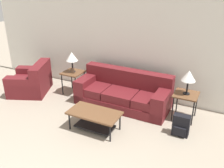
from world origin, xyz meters
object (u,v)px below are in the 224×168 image
Objects in this scene: couch at (123,94)px; backpack at (181,126)px; side_table_right at (186,97)px; side_table_left at (73,74)px; coffee_table at (95,117)px; table_lamp_right at (189,76)px; table_lamp_left at (72,57)px; armchair at (31,82)px.

couch is 5.00× the size of backpack.
couch reaches higher than side_table_right.
backpack is at bearing -12.59° from side_table_left.
coffee_table is 1.75× the size of side_table_right.
table_lamp_left is at bearing 180.00° from table_lamp_right.
side_table_left is at bearing 180.00° from table_lamp_right.
armchair reaches higher than side_table_right.
side_table_right is at bearing 38.97° from coffee_table.
coffee_table is 1.99× the size of table_lamp_right.
side_table_left is at bearing 179.18° from couch.
side_table_right is 1.14× the size of table_lamp_left.
armchair is 2.15× the size of side_table_right.
armchair is 1.23× the size of coffee_table.
coffee_table is 1.95m from table_lamp_left.
table_lamp_right reaches higher than coffee_table.
backpack is at bearing -83.82° from side_table_right.
table_lamp_left reaches higher than backpack.
side_table_right is 0.73m from backpack.
table_lamp_left reaches higher than side_table_right.
side_table_left is 1.00× the size of side_table_right.
couch is 2.12× the size of coffee_table.
armchair is at bearing -173.56° from side_table_right.
couch is 1.72× the size of armchair.
table_lamp_right reaches higher than backpack.
side_table_right is (3.91, 0.44, 0.24)m from armchair.
couch is 2.51m from armchair.
side_table_left is 2.90m from table_lamp_right.
side_table_right is (1.43, 0.02, 0.23)m from couch.
couch reaches higher than backpack.
side_table_left is at bearing 180.00° from side_table_right.
armchair is 1.15m from side_table_left.
table_lamp_left reaches higher than coffee_table.
coffee_table is at bearing -94.24° from couch.
couch reaches higher than coffee_table.
coffee_table is at bearing -141.03° from side_table_right.
couch reaches higher than armchair.
backpack reaches higher than coffee_table.
table_lamp_right reaches higher than couch.
table_lamp_right reaches higher than side_table_left.
side_table_left is at bearing 22.98° from armchair.
table_lamp_right is at bearing 6.44° from armchair.
table_lamp_left reaches higher than side_table_left.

